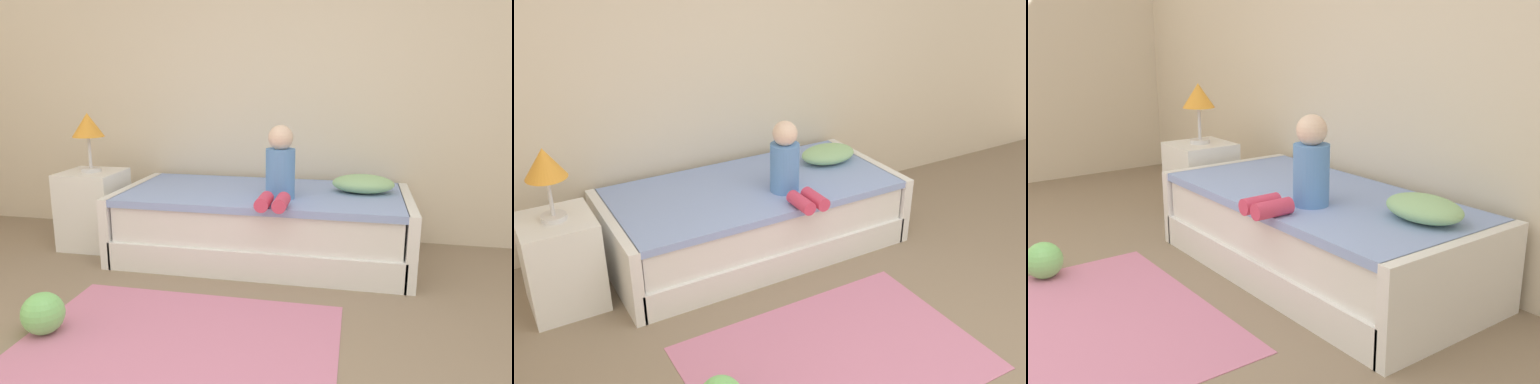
{
  "view_description": "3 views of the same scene",
  "coord_description": "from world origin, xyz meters",
  "views": [
    {
      "loc": [
        0.43,
        -1.41,
        1.31
      ],
      "look_at": [
        -0.23,
        1.75,
        0.55
      ],
      "focal_mm": 34.23,
      "sensor_mm": 36.0,
      "label": 1
    },
    {
      "loc": [
        -1.98,
        -1.32,
        2.22
      ],
      "look_at": [
        -0.23,
        1.75,
        0.55
      ],
      "focal_mm": 40.92,
      "sensor_mm": 36.0,
      "label": 2
    },
    {
      "loc": [
        2.37,
        -0.19,
        1.45
      ],
      "look_at": [
        -0.23,
        1.75,
        0.55
      ],
      "focal_mm": 41.8,
      "sensor_mm": 36.0,
      "label": 3
    }
  ],
  "objects": [
    {
      "name": "table_lamp",
      "position": [
        -1.58,
        1.96,
        0.94
      ],
      "size": [
        0.24,
        0.24,
        0.45
      ],
      "color": "silver",
      "rests_on": "nightstand"
    },
    {
      "name": "bed",
      "position": [
        -0.23,
        2.0,
        0.25
      ],
      "size": [
        2.11,
        1.0,
        0.5
      ],
      "color": "white",
      "rests_on": "ground"
    },
    {
      "name": "toy_ball",
      "position": [
        -1.13,
        0.64,
        0.11
      ],
      "size": [
        0.22,
        0.22,
        0.22
      ],
      "primitive_type": "sphere",
      "color": "#7FD872",
      "rests_on": "ground"
    },
    {
      "name": "pillow",
      "position": [
        0.49,
        2.1,
        0.56
      ],
      "size": [
        0.44,
        0.3,
        0.13
      ],
      "primitive_type": "ellipsoid",
      "color": "#99CC8C",
      "rests_on": "bed"
    },
    {
      "name": "nightstand",
      "position": [
        -1.58,
        1.96,
        0.3
      ],
      "size": [
        0.44,
        0.44,
        0.6
      ],
      "primitive_type": "cube",
      "color": "white",
      "rests_on": "ground"
    },
    {
      "name": "wall_rear",
      "position": [
        0.0,
        2.6,
        1.45
      ],
      "size": [
        7.2,
        0.1,
        2.9
      ],
      "primitive_type": "cube",
      "color": "beige",
      "rests_on": "ground"
    },
    {
      "name": "child_figure",
      "position": [
        -0.07,
        1.77,
        0.7
      ],
      "size": [
        0.2,
        0.51,
        0.5
      ],
      "color": "#598CD1",
      "rests_on": "bed"
    },
    {
      "name": "area_rug",
      "position": [
        -0.41,
        0.7,
        0.0
      ],
      "size": [
        1.6,
        1.1,
        0.01
      ],
      "primitive_type": "cube",
      "color": "pink",
      "rests_on": "ground"
    }
  ]
}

